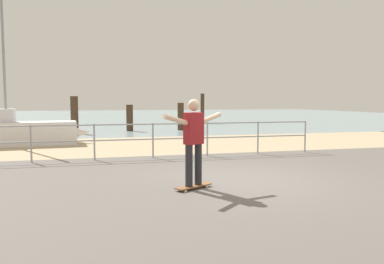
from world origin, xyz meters
The scene contains 11 objects.
ground_plane centered at (0.00, -1.00, 0.00)m, with size 24.00×10.00×0.04m, color #605B56.
beach_strip centered at (0.00, 7.00, 0.00)m, with size 24.00×6.00×0.04m, color tan.
sea_surface centered at (0.00, 35.00, 0.00)m, with size 72.00×50.00×0.04m, color #849EA3.
railing_fence centered at (-2.22, 3.60, 0.70)m, with size 11.76×0.05×1.05m.
sailboat centered at (-5.80, 8.03, 0.52)m, with size 5.02×1.76×5.46m.
skateboard centered at (-1.21, -0.49, 0.07)m, with size 0.80×0.55×0.08m.
skateboarder centered at (-1.21, -0.49, 1.02)m, with size 1.32×0.76×1.65m.
groyne_post_0 centered at (-4.08, 13.12, 0.97)m, with size 0.39×0.39×1.94m, color #422D1E.
groyne_post_1 centered at (-1.17, 13.80, 0.74)m, with size 0.37×0.37×1.48m, color #422D1E.
groyne_post_2 centered at (1.73, 13.74, 0.79)m, with size 0.36×0.36×1.58m, color #422D1E.
groyne_post_3 centered at (4.64, 19.35, 1.11)m, with size 0.28×0.28×2.23m, color #422D1E.
Camera 1 is at (-3.01, -7.36, 1.71)m, focal length 35.21 mm.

